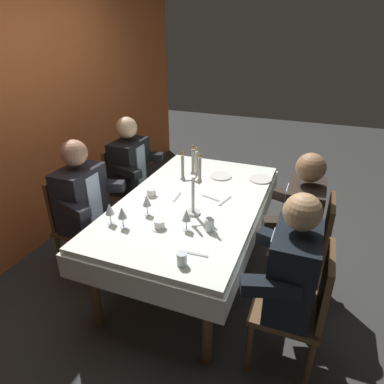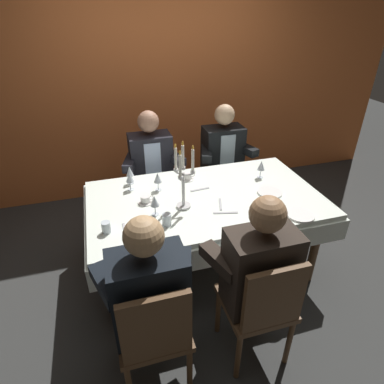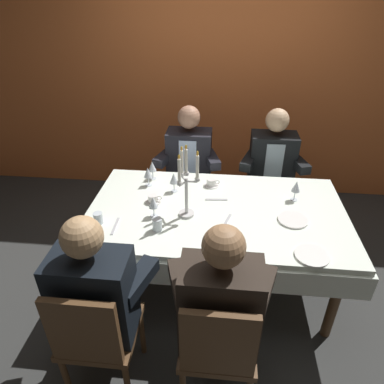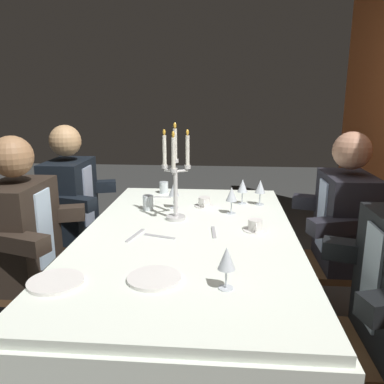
{
  "view_description": "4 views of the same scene",
  "coord_description": "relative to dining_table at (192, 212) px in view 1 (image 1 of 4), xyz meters",
  "views": [
    {
      "loc": [
        -2.3,
        -0.89,
        2.03
      ],
      "look_at": [
        -0.12,
        -0.05,
        0.87
      ],
      "focal_mm": 31.39,
      "sensor_mm": 36.0,
      "label": 1
    },
    {
      "loc": [
        -0.75,
        -2.16,
        2.13
      ],
      "look_at": [
        -0.13,
        -0.05,
        0.84
      ],
      "focal_mm": 30.33,
      "sensor_mm": 36.0,
      "label": 2
    },
    {
      "loc": [
        0.03,
        -2.1,
        2.17
      ],
      "look_at": [
        -0.18,
        -0.01,
        0.89
      ],
      "focal_mm": 31.95,
      "sensor_mm": 36.0,
      "label": 3
    },
    {
      "loc": [
        1.92,
        0.17,
        1.44
      ],
      "look_at": [
        -0.2,
        0.0,
        0.91
      ],
      "focal_mm": 36.78,
      "sensor_mm": 36.0,
      "label": 4
    }
  ],
  "objects": [
    {
      "name": "seated_diner_2",
      "position": [
        0.05,
        -0.89,
        0.11
      ],
      "size": [
        0.63,
        0.48,
        1.24
      ],
      "color": "brown",
      "rests_on": "ground_plane"
    },
    {
      "name": "seated_diner_1",
      "position": [
        -0.3,
        0.89,
        0.11
      ],
      "size": [
        0.63,
        0.48,
        1.24
      ],
      "color": "brown",
      "rests_on": "ground_plane"
    },
    {
      "name": "candelabra",
      "position": [
        -0.21,
        -0.09,
        0.36
      ],
      "size": [
        0.15,
        0.17,
        0.55
      ],
      "color": "silver",
      "rests_on": "dining_table"
    },
    {
      "name": "wine_glass_4",
      "position": [
        -0.56,
        0.41,
        0.24
      ],
      "size": [
        0.07,
        0.07,
        0.16
      ],
      "color": "silver",
      "rests_on": "dining_table"
    },
    {
      "name": "wine_glass_3",
      "position": [
        -0.44,
        -0.13,
        0.24
      ],
      "size": [
        0.07,
        0.07,
        0.16
      ],
      "color": "silver",
      "rests_on": "dining_table"
    },
    {
      "name": "coffee_cup_1",
      "position": [
        -0.49,
        0.06,
        0.15
      ],
      "size": [
        0.13,
        0.12,
        0.06
      ],
      "color": "white",
      "rests_on": "dining_table"
    },
    {
      "name": "water_tumbler_0",
      "position": [
        -0.81,
        -0.25,
        0.16
      ],
      "size": [
        0.06,
        0.06,
        0.08
      ],
      "primitive_type": "cylinder",
      "color": "silver",
      "rests_on": "dining_table"
    },
    {
      "name": "coffee_cup_0",
      "position": [
        -0.06,
        0.35,
        0.15
      ],
      "size": [
        0.13,
        0.12,
        0.06
      ],
      "color": "white",
      "rests_on": "dining_table"
    },
    {
      "name": "dining_table",
      "position": [
        0.0,
        0.0,
        0.0
      ],
      "size": [
        1.94,
        1.14,
        0.74
      ],
      "color": "white",
      "rests_on": "ground_plane"
    },
    {
      "name": "knife_3",
      "position": [
        -0.69,
        -0.28,
        0.12
      ],
      "size": [
        0.03,
        0.19,
        0.01
      ],
      "primitive_type": "cube",
      "rotation": [
        0.0,
        0.0,
        1.61
      ],
      "color": "#B7B7BC",
      "rests_on": "dining_table"
    },
    {
      "name": "water_tumbler_1",
      "position": [
        -0.39,
        -0.28,
        0.16
      ],
      "size": [
        0.07,
        0.07,
        0.09
      ],
      "primitive_type": "cylinder",
      "color": "silver",
      "rests_on": "dining_table"
    },
    {
      "name": "dinner_plate_0",
      "position": [
        0.54,
        -0.09,
        0.13
      ],
      "size": [
        0.21,
        0.21,
        0.01
      ],
      "primitive_type": "cylinder",
      "color": "white",
      "rests_on": "dining_table"
    },
    {
      "name": "seated_diner_3",
      "position": [
        0.49,
        0.89,
        0.11
      ],
      "size": [
        0.63,
        0.48,
        1.24
      ],
      "color": "brown",
      "rests_on": "ground_plane"
    },
    {
      "name": "fork_0",
      "position": [
        -0.01,
        0.13,
        0.12
      ],
      "size": [
        0.17,
        0.03,
        0.01
      ],
      "primitive_type": "cube",
      "rotation": [
        0.0,
        0.0,
        0.08
      ],
      "color": "#B7B7BC",
      "rests_on": "dining_table"
    },
    {
      "name": "ground_plane",
      "position": [
        0.0,
        0.0,
        -0.62
      ],
      "size": [
        12.0,
        12.0,
        0.0
      ],
      "primitive_type": "plane",
      "color": "#333433"
    },
    {
      "name": "dinner_plate_1",
      "position": [
        0.6,
        -0.45,
        0.13
      ],
      "size": [
        0.21,
        0.21,
        0.01
      ],
      "primitive_type": "cylinder",
      "color": "white",
      "rests_on": "dining_table"
    },
    {
      "name": "back_wall",
      "position": [
        0.0,
        1.66,
        0.73
      ],
      "size": [
        6.0,
        0.12,
        2.7
      ],
      "primitive_type": "cube",
      "color": "orange",
      "rests_on": "ground_plane"
    },
    {
      "name": "wine_glass_0",
      "position": [
        -0.35,
        0.23,
        0.23
      ],
      "size": [
        0.07,
        0.07,
        0.16
      ],
      "color": "silver",
      "rests_on": "dining_table"
    },
    {
      "name": "wine_glass_1",
      "position": [
        -0.57,
        0.3,
        0.24
      ],
      "size": [
        0.07,
        0.07,
        0.16
      ],
      "color": "silver",
      "rests_on": "dining_table"
    },
    {
      "name": "seated_diner_0",
      "position": [
        -0.62,
        -0.89,
        0.11
      ],
      "size": [
        0.63,
        0.48,
        1.24
      ],
      "color": "brown",
      "rests_on": "ground_plane"
    },
    {
      "name": "knife_2",
      "position": [
        0.07,
        -0.27,
        0.12
      ],
      "size": [
        0.19,
        0.06,
        0.01
      ],
      "primitive_type": "cube",
      "rotation": [
        0.0,
        0.0,
        -0.24
      ],
      "color": "#B7B7BC",
      "rests_on": "dining_table"
    },
    {
      "name": "wine_glass_2",
      "position": [
        0.59,
        0.19,
        0.23
      ],
      "size": [
        0.07,
        0.07,
        0.16
      ],
      "color": "silver",
      "rests_on": "dining_table"
    },
    {
      "name": "fork_1",
      "position": [
        0.08,
        -0.14,
        0.12
      ],
      "size": [
        0.07,
        0.17,
        0.01
      ],
      "primitive_type": "cube",
      "rotation": [
        0.0,
        0.0,
        1.27
      ],
      "color": "#B7B7BC",
      "rests_on": "dining_table"
    }
  ]
}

